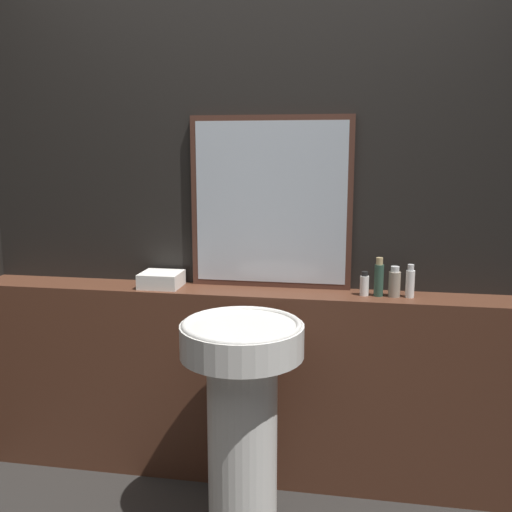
{
  "coord_description": "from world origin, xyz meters",
  "views": [
    {
      "loc": [
        0.5,
        -1.22,
        1.51
      ],
      "look_at": [
        0.09,
        1.09,
        1.07
      ],
      "focal_mm": 40.0,
      "sensor_mm": 36.0,
      "label": 1
    }
  ],
  "objects_px": {
    "pedestal_sink": "(242,408)",
    "towel_stack": "(161,280)",
    "lotion_bottle": "(394,283)",
    "body_wash_bottle": "(410,282)",
    "conditioner_bottle": "(379,278)",
    "shampoo_bottle": "(364,284)",
    "mirror": "(271,203)"
  },
  "relations": [
    {
      "from": "shampoo_bottle",
      "to": "lotion_bottle",
      "type": "bearing_deg",
      "value": 0.0
    },
    {
      "from": "towel_stack",
      "to": "pedestal_sink",
      "type": "bearing_deg",
      "value": -42.36
    },
    {
      "from": "towel_stack",
      "to": "lotion_bottle",
      "type": "xyz_separation_m",
      "value": [
        1.04,
        0.0,
        0.03
      ]
    },
    {
      "from": "pedestal_sink",
      "to": "towel_stack",
      "type": "xyz_separation_m",
      "value": [
        -0.46,
        0.42,
        0.39
      ]
    },
    {
      "from": "pedestal_sink",
      "to": "towel_stack",
      "type": "bearing_deg",
      "value": 137.64
    },
    {
      "from": "shampoo_bottle",
      "to": "lotion_bottle",
      "type": "xyz_separation_m",
      "value": [
        0.13,
        0.0,
        0.01
      ]
    },
    {
      "from": "towel_stack",
      "to": "shampoo_bottle",
      "type": "xyz_separation_m",
      "value": [
        0.91,
        0.0,
        0.01
      ]
    },
    {
      "from": "mirror",
      "to": "body_wash_bottle",
      "type": "relative_size",
      "value": 5.38
    },
    {
      "from": "towel_stack",
      "to": "lotion_bottle",
      "type": "relative_size",
      "value": 1.37
    },
    {
      "from": "mirror",
      "to": "shampoo_bottle",
      "type": "bearing_deg",
      "value": -12.25
    },
    {
      "from": "body_wash_bottle",
      "to": "shampoo_bottle",
      "type": "bearing_deg",
      "value": 180.0
    },
    {
      "from": "towel_stack",
      "to": "shampoo_bottle",
      "type": "distance_m",
      "value": 0.91
    },
    {
      "from": "conditioner_bottle",
      "to": "lotion_bottle",
      "type": "xyz_separation_m",
      "value": [
        0.07,
        0.0,
        -0.02
      ]
    },
    {
      "from": "shampoo_bottle",
      "to": "conditioner_bottle",
      "type": "distance_m",
      "value": 0.07
    },
    {
      "from": "pedestal_sink",
      "to": "conditioner_bottle",
      "type": "relative_size",
      "value": 5.24
    },
    {
      "from": "pedestal_sink",
      "to": "lotion_bottle",
      "type": "xyz_separation_m",
      "value": [
        0.58,
        0.42,
        0.42
      ]
    },
    {
      "from": "body_wash_bottle",
      "to": "lotion_bottle",
      "type": "bearing_deg",
      "value": 180.0
    },
    {
      "from": "lotion_bottle",
      "to": "mirror",
      "type": "bearing_deg",
      "value": 170.5
    },
    {
      "from": "lotion_bottle",
      "to": "towel_stack",
      "type": "bearing_deg",
      "value": 180.0
    },
    {
      "from": "shampoo_bottle",
      "to": "body_wash_bottle",
      "type": "height_order",
      "value": "body_wash_bottle"
    },
    {
      "from": "mirror",
      "to": "lotion_bottle",
      "type": "height_order",
      "value": "mirror"
    },
    {
      "from": "pedestal_sink",
      "to": "body_wash_bottle",
      "type": "bearing_deg",
      "value": 33.05
    },
    {
      "from": "conditioner_bottle",
      "to": "body_wash_bottle",
      "type": "xyz_separation_m",
      "value": [
        0.13,
        0.0,
        -0.01
      ]
    },
    {
      "from": "conditioner_bottle",
      "to": "body_wash_bottle",
      "type": "distance_m",
      "value": 0.13
    },
    {
      "from": "shampoo_bottle",
      "to": "mirror",
      "type": "bearing_deg",
      "value": 167.75
    },
    {
      "from": "mirror",
      "to": "conditioner_bottle",
      "type": "relative_size",
      "value": 4.57
    },
    {
      "from": "pedestal_sink",
      "to": "mirror",
      "type": "distance_m",
      "value": 0.9
    },
    {
      "from": "shampoo_bottle",
      "to": "body_wash_bottle",
      "type": "bearing_deg",
      "value": 0.0
    },
    {
      "from": "lotion_bottle",
      "to": "body_wash_bottle",
      "type": "relative_size",
      "value": 0.93
    },
    {
      "from": "mirror",
      "to": "lotion_bottle",
      "type": "bearing_deg",
      "value": -9.5
    },
    {
      "from": "shampoo_bottle",
      "to": "lotion_bottle",
      "type": "relative_size",
      "value": 0.79
    },
    {
      "from": "mirror",
      "to": "shampoo_bottle",
      "type": "height_order",
      "value": "mirror"
    }
  ]
}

